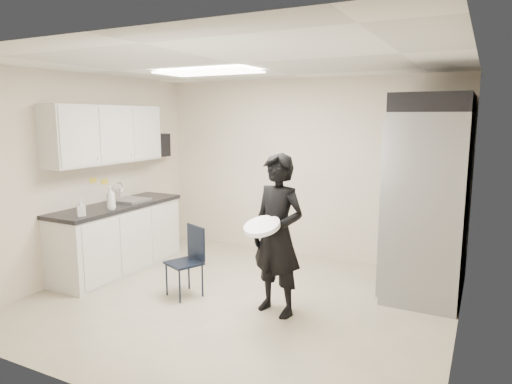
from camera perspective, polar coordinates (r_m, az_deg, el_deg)
The scene contains 21 objects.
floor at distance 5.29m, azimuth -2.29°, elevation -13.45°, with size 4.50×4.50×0.00m, color tan.
ceiling at distance 4.91m, azimuth -2.50°, elevation 15.77°, with size 4.50×4.50×0.00m, color white.
back_wall at distance 6.73m, azimuth 5.99°, elevation 2.92°, with size 4.50×4.50×0.00m, color beige.
left_wall at distance 6.34m, azimuth -20.42°, elevation 1.97°, with size 4.00×4.00×0.00m, color beige.
right_wall at distance 4.32m, azimuth 24.64°, elevation -1.53°, with size 4.00×4.00×0.00m, color beige.
ceiling_panel at distance 5.55m, azimuth -5.97°, elevation 14.68°, with size 1.20×0.60×0.02m, color white.
lower_counter at distance 6.43m, azimuth -16.84°, elevation -5.65°, with size 0.60×1.90×0.86m, color silver.
countertop at distance 6.33m, azimuth -17.04°, elevation -1.67°, with size 0.64×1.95×0.05m, color black.
sink at distance 6.49m, azimuth -15.38°, elevation -1.45°, with size 0.42×0.40×0.14m, color gray.
faucet at distance 6.60m, azimuth -16.72°, elevation -0.01°, with size 0.02×0.02×0.24m, color silver.
upper_cabinets at distance 6.31m, azimuth -18.27°, elevation 6.85°, with size 0.35×1.80×0.75m, color silver.
towel_dispenser at distance 7.22m, azimuth -12.06°, elevation 5.74°, with size 0.22×0.30×0.35m, color black.
notice_sticker_left at distance 6.41m, azimuth -19.69°, elevation 1.37°, with size 0.00×0.12×0.07m, color yellow.
notice_sticker_right at distance 6.56m, azimuth -18.41°, elevation 1.25°, with size 0.00×0.12×0.07m, color yellow.
commercial_fridge at distance 5.64m, azimuth 20.80°, elevation -1.47°, with size 0.80×1.35×2.10m, color gray.
fridge_compressor at distance 5.55m, azimuth 21.50°, elevation 10.26°, with size 0.80×1.35×0.20m, color black.
folding_chair at distance 5.35m, azimuth -8.99°, elevation -8.78°, with size 0.35×0.35×0.79m, color black.
man_tuxedo at distance 4.74m, azimuth 2.70°, elevation -5.40°, with size 0.62×0.41×1.69m, color black.
bucket_lid at distance 4.52m, azimuth 0.76°, elevation -4.30°, with size 0.37×0.37×0.05m, color silver.
soap_bottle_a at distance 5.94m, azimuth -17.70°, elevation -0.73°, with size 0.11×0.11×0.29m, color white.
soap_bottle_b at distance 5.68m, azimuth -21.04°, elevation -1.83°, with size 0.09×0.09×0.20m, color #B2B0BD.
Camera 1 is at (2.39, -4.25, 2.05)m, focal length 32.00 mm.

